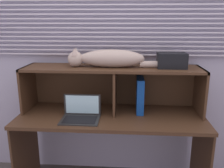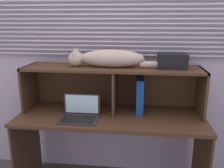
# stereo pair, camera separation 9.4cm
# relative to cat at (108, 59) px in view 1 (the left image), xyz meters

# --- Properties ---
(back_panel_with_blinds) EXTENTS (4.40, 0.08, 2.50)m
(back_panel_with_blinds) POSITION_rel_cat_xyz_m (0.03, 0.23, 0.02)
(back_panel_with_blinds) COLOR #B0ACC2
(back_panel_with_blinds) RESTS_ON ground
(desk) EXTENTS (1.65, 0.62, 0.75)m
(desk) POSITION_rel_cat_xyz_m (0.03, -0.11, -0.62)
(desk) COLOR #462C1B
(desk) RESTS_ON ground
(hutch_shelf_unit) EXTENTS (1.59, 0.37, 0.41)m
(hutch_shelf_unit) POSITION_rel_cat_xyz_m (0.04, 0.04, -0.19)
(hutch_shelf_unit) COLOR #462C1B
(hutch_shelf_unit) RESTS_ON desk
(cat) EXTENTS (0.91, 0.17, 0.17)m
(cat) POSITION_rel_cat_xyz_m (0.00, 0.00, 0.00)
(cat) COLOR #BBA495
(cat) RESTS_ON hutch_shelf_unit
(laptop) EXTENTS (0.32, 0.23, 0.19)m
(laptop) POSITION_rel_cat_xyz_m (-0.22, -0.21, -0.45)
(laptop) COLOR #252525
(laptop) RESTS_ON desk
(binder_upright) EXTENTS (0.06, 0.24, 0.32)m
(binder_upright) POSITION_rel_cat_xyz_m (0.29, 0.00, -0.33)
(binder_upright) COLOR navy
(binder_upright) RESTS_ON desk
(book_stack) EXTENTS (0.20, 0.23, 0.06)m
(book_stack) POSITION_rel_cat_xyz_m (-0.24, 0.00, -0.46)
(book_stack) COLOR brown
(book_stack) RESTS_ON desk
(storage_box) EXTENTS (0.25, 0.16, 0.13)m
(storage_box) POSITION_rel_cat_xyz_m (0.55, 0.00, -0.01)
(storage_box) COLOR black
(storage_box) RESTS_ON hutch_shelf_unit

